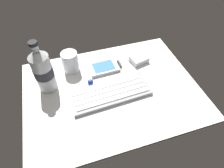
{
  "coord_description": "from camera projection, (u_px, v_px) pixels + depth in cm",
  "views": [
    {
      "loc": [
        -13.88,
        -44.15,
        55.09
      ],
      "look_at": [
        0.0,
        0.0,
        3.0
      ],
      "focal_mm": 30.88,
      "sensor_mm": 36.0,
      "label": 1
    }
  ],
  "objects": [
    {
      "name": "handheld_device",
      "position": [
        105.0,
        67.0,
        0.79
      ],
      "size": [
        13.01,
        8.05,
        1.5
      ],
      "color": "#B7BABF",
      "rests_on": "ground_plane"
    },
    {
      "name": "ground_plane",
      "position": [
        112.0,
        91.0,
        0.73
      ],
      "size": [
        64.0,
        48.0,
        2.8
      ],
      "color": "silver"
    },
    {
      "name": "charger_block",
      "position": [
        139.0,
        59.0,
        0.81
      ],
      "size": [
        8.08,
        7.03,
        2.4
      ],
      "primitive_type": "cube",
      "rotation": [
        0.0,
        0.0,
        0.23
      ],
      "color": "silver",
      "rests_on": "ground_plane"
    },
    {
      "name": "trackball_mouse",
      "position": [
        90.0,
        82.0,
        0.73
      ],
      "size": [
        2.2,
        2.2,
        2.2
      ],
      "primitive_type": "sphere",
      "color": "#2338B2",
      "rests_on": "ground_plane"
    },
    {
      "name": "keyboard",
      "position": [
        110.0,
        93.0,
        0.7
      ],
      "size": [
        29.49,
        12.37,
        1.7
      ],
      "color": "#93969B",
      "rests_on": "ground_plane"
    },
    {
      "name": "juice_cup",
      "position": [
        70.0,
        63.0,
        0.76
      ],
      "size": [
        6.4,
        6.4,
        8.5
      ],
      "color": "silver",
      "rests_on": "ground_plane"
    },
    {
      "name": "water_bottle",
      "position": [
        43.0,
        70.0,
        0.66
      ],
      "size": [
        6.73,
        6.73,
        20.8
      ],
      "color": "silver",
      "rests_on": "ground_plane"
    }
  ]
}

